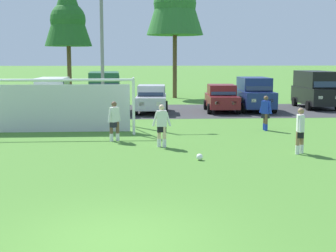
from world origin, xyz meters
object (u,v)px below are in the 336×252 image
Objects in this scene: parked_car_slot_far_right at (316,88)px; parked_car_slot_left at (53,94)px; player_defender_far at (300,131)px; parked_car_slot_center at (151,99)px; player_winger_left at (266,113)px; parked_car_slot_center_left at (104,91)px; parked_car_slot_center_right at (222,98)px; soccer_goal at (53,105)px; parked_car_slot_right at (254,94)px; street_lamp at (106,51)px; soccer_ball at (200,157)px; player_striker_near at (114,121)px; player_midfield_center at (162,126)px.

parked_car_slot_left is at bearing -176.39° from parked_car_slot_far_right.
player_defender_far is 14.26m from parked_car_slot_center.
parked_car_slot_center_left is (-8.11, 8.38, 0.52)m from player_winger_left.
player_winger_left is 0.36× the size of parked_car_slot_left.
parked_car_slot_center_right is at bearing 94.67° from player_winger_left.
soccer_goal reaches higher than parked_car_slot_center_left.
parked_car_slot_right is at bearing 5.62° from parked_car_slot_center.
parked_car_slot_right reaches higher than parked_car_slot_center_right.
soccer_goal is at bearing -118.42° from street_lamp.
parked_car_slot_right is (5.50, 14.92, 1.00)m from soccer_ball.
parked_car_slot_left reaches higher than parked_car_slot_center_right.
soccer_ball is 15.93m from parked_car_slot_right.
parked_car_slot_left is at bearing 178.28° from parked_car_slot_right.
soccer_goal is at bearing -147.91° from parked_car_slot_far_right.
soccer_goal is 11.08m from player_defender_far.
player_midfield_center is at bearing -37.71° from player_striker_near.
soccer_goal is 12.34m from parked_car_slot_center_right.
player_winger_left is 0.38× the size of parked_car_slot_center_right.
player_defender_far is at bearing -29.85° from soccer_goal.
street_lamp is at bearing 153.21° from player_winger_left.
parked_car_slot_center_left reaches higher than parked_car_slot_left.
parked_car_slot_center is at bearing 94.73° from soccer_ball.
player_striker_near is 0.35× the size of parked_car_slot_right.
street_lamp reaches higher than parked_car_slot_left.
street_lamp is (-9.23, -4.56, 2.68)m from parked_car_slot_right.
parked_car_slot_center_left is at bearing 168.76° from parked_car_slot_center.
street_lamp is at bearing -149.04° from parked_car_slot_center_right.
parked_car_slot_far_right reaches higher than player_striker_near.
parked_car_slot_center_right is at bearing 41.74° from soccer_goal.
soccer_ball is 0.04× the size of parked_car_slot_center_left.
parked_car_slot_center_right is at bearing 69.78° from player_midfield_center.
player_defender_far is 0.38× the size of parked_car_slot_center.
parked_car_slot_far_right reaches higher than parked_car_slot_center.
parked_car_slot_center_right is 7.07m from parked_car_slot_far_right.
parked_car_slot_center_right is 0.89× the size of parked_car_slot_far_right.
parked_car_slot_left reaches higher than player_defender_far.
parked_car_slot_center is (-0.04, 11.77, 0.05)m from player_midfield_center.
parked_car_slot_center is (-1.18, 14.27, 0.77)m from soccer_ball.
player_midfield_center is 0.36× the size of parked_car_slot_left.
player_winger_left is at bearing -56.52° from parked_car_slot_center.
player_striker_near is (-3.02, 3.94, 0.71)m from soccer_ball.
parked_car_slot_center_right is at bearing 91.66° from player_defender_far.
player_midfield_center is 0.22× the size of street_lamp.
player_midfield_center is (1.87, -1.45, 0.00)m from player_striker_near.
parked_car_slot_center_right is at bearing 30.96° from street_lamp.
parked_car_slot_left is (-11.44, 8.84, 0.29)m from player_winger_left.
parked_car_slot_far_right is (11.30, 2.16, 0.47)m from parked_car_slot_center.
parked_car_slot_left is 6.75m from street_lamp.
street_lamp is (-7.44, 9.49, 2.97)m from player_defender_far.
parked_car_slot_left is (-4.45, 11.37, 0.29)m from player_striker_near.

